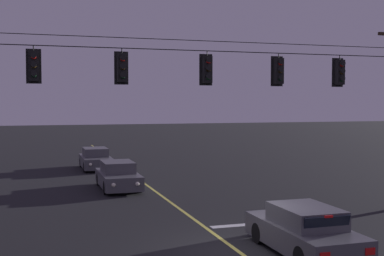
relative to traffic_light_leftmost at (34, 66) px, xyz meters
The scene contains 12 objects.
ground_plane 8.66m from the traffic_light_leftmost, 32.26° to the right, with size 180.00×180.00×0.00m, color black.
lane_centre_stripe 9.93m from the traffic_light_leftmost, 46.89° to the left, with size 0.14×60.00×0.01m, color #D1C64C.
stop_bar_paint 9.36m from the traffic_light_leftmost, ahead, with size 3.40×0.36×0.01m, color silver.
signal_span_assembly 5.85m from the traffic_light_leftmost, ahead, with size 18.47×0.32×7.59m.
traffic_light_leftmost is the anchor object (origin of this frame).
traffic_light_left_inner 2.84m from the traffic_light_leftmost, ahead, with size 0.48×0.41×1.22m.
traffic_light_centre 5.88m from the traffic_light_leftmost, ahead, with size 0.48×0.41×1.22m.
traffic_light_right_inner 8.69m from the traffic_light_leftmost, ahead, with size 0.48×0.41×1.22m.
traffic_light_rightmost 11.31m from the traffic_light_leftmost, ahead, with size 0.48×0.41×1.22m.
car_waiting_near_lane 9.82m from the traffic_light_leftmost, 30.19° to the right, with size 1.80×4.33×1.39m.
car_oncoming_lead 10.44m from the traffic_light_leftmost, 64.31° to the left, with size 1.80×4.42×1.39m.
car_oncoming_trailing 17.64m from the traffic_light_leftmost, 77.00° to the left, with size 1.80×4.42×1.39m.
Camera 1 is at (-5.65, -13.54, 4.33)m, focal length 47.53 mm.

